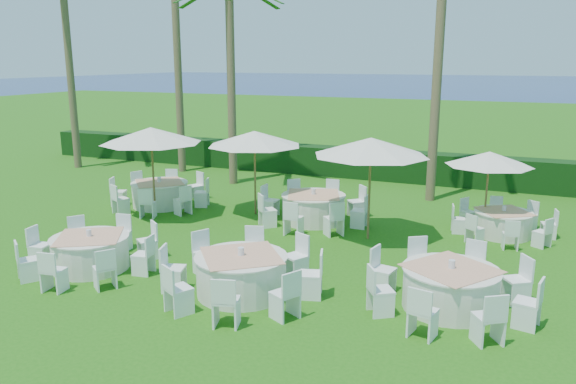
# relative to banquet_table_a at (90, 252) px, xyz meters

# --- Properties ---
(ground) EXTENTS (120.00, 120.00, 0.00)m
(ground) POSITION_rel_banquet_table_a_xyz_m (4.27, 0.64, -0.42)
(ground) COLOR #1D5D0F
(ground) RESTS_ON ground
(hedge) EXTENTS (34.00, 1.00, 1.20)m
(hedge) POSITION_rel_banquet_table_a_xyz_m (4.27, 12.64, 0.18)
(hedge) COLOR black
(hedge) RESTS_ON ground
(ocean) EXTENTS (260.00, 260.00, 0.00)m
(ocean) POSITION_rel_banquet_table_a_xyz_m (4.27, 102.64, -0.42)
(ocean) COLOR #071A4D
(ocean) RESTS_ON ground
(banquet_table_a) EXTENTS (3.17, 3.17, 0.95)m
(banquet_table_a) POSITION_rel_banquet_table_a_xyz_m (0.00, 0.00, 0.00)
(banquet_table_a) COLOR silver
(banquet_table_a) RESTS_ON ground
(banquet_table_b) EXTENTS (3.38, 3.38, 1.02)m
(banquet_table_b) POSITION_rel_banquet_table_a_xyz_m (3.94, 0.08, 0.03)
(banquet_table_b) COLOR silver
(banquet_table_b) RESTS_ON ground
(banquet_table_c) EXTENTS (3.34, 3.34, 1.00)m
(banquet_table_c) POSITION_rel_banquet_table_a_xyz_m (8.07, 1.05, 0.02)
(banquet_table_c) COLOR silver
(banquet_table_c) RESTS_ON ground
(banquet_table_d) EXTENTS (3.22, 3.22, 0.99)m
(banquet_table_d) POSITION_rel_banquet_table_a_xyz_m (-1.92, 5.47, 0.02)
(banquet_table_d) COLOR silver
(banquet_table_d) RESTS_ON ground
(banquet_table_e) EXTENTS (3.40, 3.40, 1.02)m
(banquet_table_e) POSITION_rel_banquet_table_a_xyz_m (3.46, 5.73, 0.03)
(banquet_table_e) COLOR silver
(banquet_table_e) RESTS_ON ground
(banquet_table_f) EXTENTS (2.78, 2.78, 0.85)m
(banquet_table_f) POSITION_rel_banquet_table_a_xyz_m (8.83, 6.49, -0.05)
(banquet_table_f) COLOR silver
(banquet_table_f) RESTS_ON ground
(umbrella_a) EXTENTS (3.09, 3.09, 2.80)m
(umbrella_a) POSITION_rel_banquet_table_a_xyz_m (-1.33, 4.36, 2.14)
(umbrella_a) COLOR brown
(umbrella_a) RESTS_ON ground
(umbrella_b) EXTENTS (3.12, 3.12, 2.80)m
(umbrella_b) POSITION_rel_banquet_table_a_xyz_m (5.43, 4.74, 2.14)
(umbrella_b) COLOR brown
(umbrella_b) RESTS_ON ground
(umbrella_c) EXTENTS (2.97, 2.97, 2.66)m
(umbrella_c) POSITION_rel_banquet_table_a_xyz_m (1.46, 5.82, 2.01)
(umbrella_c) COLOR brown
(umbrella_c) RESTS_ON ground
(umbrella_d) EXTENTS (2.42, 2.42, 2.30)m
(umbrella_d) POSITION_rel_banquet_table_a_xyz_m (8.31, 6.79, 1.68)
(umbrella_d) COLOR brown
(umbrella_d) RESTS_ON ground
(palm_a) EXTENTS (4.24, 4.37, 11.74)m
(palm_a) POSITION_rel_banquet_table_a_xyz_m (-4.61, 10.90, 5.94)
(palm_a) COLOR brown
(palm_a) RESTS_ON ground
(palm_b) EXTENTS (4.40, 4.02, 7.73)m
(palm_b) POSITION_rel_banquet_table_a_xyz_m (-1.35, 9.57, 3.89)
(palm_b) COLOR brown
(palm_b) RESTS_ON ground
(palm_f) EXTENTS (4.27, 4.36, 8.95)m
(palm_f) POSITION_rel_banquet_table_a_xyz_m (-9.51, 9.82, 4.52)
(palm_f) COLOR brown
(palm_f) RESTS_ON ground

